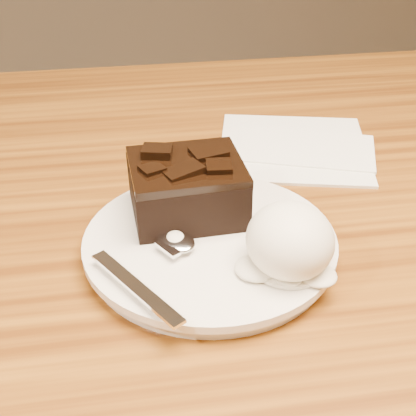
{
  "coord_description": "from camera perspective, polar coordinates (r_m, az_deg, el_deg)",
  "views": [
    {
      "loc": [
        -0.12,
        -0.47,
        1.06
      ],
      "look_at": [
        -0.06,
        -0.07,
        0.79
      ],
      "focal_mm": 51.07,
      "sensor_mm": 36.0,
      "label": 1
    }
  ],
  "objects": [
    {
      "name": "plate",
      "position": [
        0.5,
        0.18,
        -3.63
      ],
      "size": [
        0.21,
        0.21,
        0.02
      ],
      "primitive_type": "cylinder",
      "color": "silver",
      "rests_on": "dining_table"
    },
    {
      "name": "brownie",
      "position": [
        0.51,
        -2.03,
        1.62
      ],
      "size": [
        0.1,
        0.09,
        0.04
      ],
      "primitive_type": "cube",
      "rotation": [
        0.0,
        0.0,
        0.05
      ],
      "color": "black",
      "rests_on": "plate"
    },
    {
      "name": "ice_cream_scoop",
      "position": [
        0.45,
        7.91,
        -3.11
      ],
      "size": [
        0.07,
        0.07,
        0.06
      ],
      "primitive_type": "ellipsoid",
      "color": "white",
      "rests_on": "plate"
    },
    {
      "name": "melt_puddle",
      "position": [
        0.47,
        7.69,
        -5.38
      ],
      "size": [
        0.06,
        0.06,
        0.0
      ],
      "primitive_type": "cylinder",
      "color": "white",
      "rests_on": "plate"
    },
    {
      "name": "spoon",
      "position": [
        0.48,
        -3.16,
        -3.28
      ],
      "size": [
        0.11,
        0.15,
        0.01
      ],
      "primitive_type": null,
      "rotation": [
        0.0,
        0.0,
        0.56
      ],
      "color": "silver",
      "rests_on": "plate"
    },
    {
      "name": "napkin",
      "position": [
        0.67,
        8.23,
        5.9
      ],
      "size": [
        0.2,
        0.2,
        0.01
      ],
      "primitive_type": "cube",
      "rotation": [
        0.0,
        0.0,
        -0.23
      ],
      "color": "white",
      "rests_on": "dining_table"
    },
    {
      "name": "crumb_a",
      "position": [
        0.49,
        -6.18,
        -2.96
      ],
      "size": [
        0.01,
        0.01,
        0.0
      ],
      "primitive_type": "cube",
      "rotation": [
        0.0,
        0.0,
        0.82
      ],
      "color": "black",
      "rests_on": "plate"
    },
    {
      "name": "crumb_b",
      "position": [
        0.46,
        9.03,
        -6.2
      ],
      "size": [
        0.01,
        0.01,
        0.0
      ],
      "primitive_type": "cube",
      "rotation": [
        0.0,
        0.0,
        1.16
      ],
      "color": "black",
      "rests_on": "plate"
    },
    {
      "name": "crumb_c",
      "position": [
        0.48,
        5.25,
        -4.09
      ],
      "size": [
        0.01,
        0.01,
        0.0
      ],
      "primitive_type": "cube",
      "rotation": [
        0.0,
        0.0,
        0.95
      ],
      "color": "black",
      "rests_on": "plate"
    }
  ]
}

